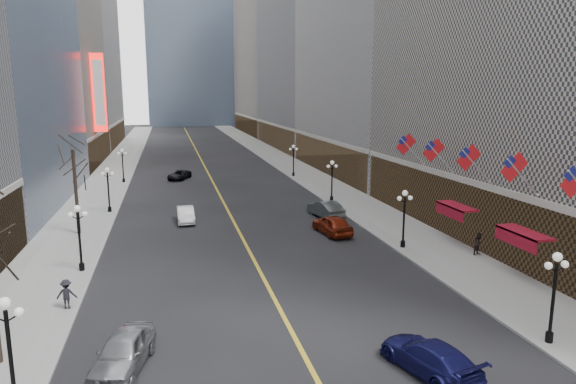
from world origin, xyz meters
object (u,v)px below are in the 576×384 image
streetlamp_west_1 (79,231)px  car_sb_mid (332,224)px  car_nb_near (123,352)px  car_sb_near (430,357)px  car_sb_far (326,209)px  streetlamp_east_0 (554,288)px  streetlamp_east_3 (293,157)px  streetlamp_east_2 (332,176)px  streetlamp_west_0 (9,342)px  car_nb_mid (186,214)px  streetlamp_west_2 (108,185)px  streetlamp_west_3 (123,162)px  car_nb_far (179,175)px  streetlamp_east_1 (404,213)px

streetlamp_west_1 → car_sb_mid: 20.37m
car_nb_near → car_sb_near: bearing=0.0°
streetlamp_west_1 → car_sb_far: bearing=28.6°
streetlamp_east_0 → streetlamp_east_3: (0.00, 52.00, 0.00)m
streetlamp_east_2 → streetlamp_west_0: (-23.60, -34.00, 0.00)m
car_nb_near → car_sb_near: size_ratio=0.94×
streetlamp_east_3 → car_nb_mid: streetlamp_east_3 is taller
streetlamp_west_2 → car_nb_near: streetlamp_west_2 is taller
streetlamp_east_2 → streetlamp_west_1: same height
car_nb_mid → car_nb_near: bearing=-99.1°
car_sb_far → streetlamp_west_3: bearing=-60.3°
streetlamp_east_0 → streetlamp_west_1: same height
streetlamp_west_1 → car_sb_mid: bearing=15.4°
streetlamp_west_1 → streetlamp_west_3: 36.00m
streetlamp_west_3 → car_nb_far: 7.87m
streetlamp_east_0 → car_sb_near: (-6.88, -0.97, -2.17)m
car_nb_far → car_sb_mid: size_ratio=0.95×
car_sb_mid → car_sb_far: size_ratio=0.98×
streetlamp_east_3 → streetlamp_west_0: bearing=-114.4°
streetlamp_east_2 → streetlamp_west_1: 29.68m
streetlamp_east_1 → car_sb_near: (-6.88, -16.97, -2.17)m
streetlamp_east_0 → streetlamp_east_1: size_ratio=1.00×
streetlamp_west_1 → car_nb_far: bearing=78.9°
streetlamp_west_3 → car_nb_mid: bearing=-72.5°
car_nb_near → car_nb_mid: car_nb_near is taller
car_nb_mid → car_sb_near: car_sb_near is taller
car_sb_mid → streetlamp_west_3: bearing=-65.3°
streetlamp_east_0 → streetlamp_east_3: same height
streetlamp_east_3 → streetlamp_west_2: 29.68m
streetlamp_east_0 → streetlamp_west_0: bearing=180.0°
streetlamp_east_1 → streetlamp_east_2: same height
streetlamp_east_2 → car_sb_near: 35.71m
car_sb_far → streetlamp_east_1: bearing=93.5°
streetlamp_east_2 → car_sb_mid: (-4.05, -12.63, -2.05)m
streetlamp_west_0 → car_sb_near: streetlamp_west_0 is taller
streetlamp_east_0 → car_nb_near: bearing=173.1°
streetlamp_east_0 → streetlamp_west_3: size_ratio=1.00×
streetlamp_east_1 → car_sb_far: size_ratio=0.89×
streetlamp_east_2 → streetlamp_west_3: same height
car_sb_near → streetlamp_east_2: bearing=-116.6°
streetlamp_east_1 → car_sb_mid: streetlamp_east_1 is taller
streetlamp_east_0 → car_nb_far: streetlamp_east_0 is taller
streetlamp_east_3 → streetlamp_west_2: bearing=-142.7°
streetlamp_east_1 → streetlamp_west_1: (-23.60, 0.00, 0.00)m
car_sb_mid → streetlamp_east_2: bearing=-115.6°
streetlamp_west_3 → car_sb_far: bearing=-49.9°
streetlamp_east_0 → streetlamp_east_2: same height
streetlamp_west_0 → car_nb_near: streetlamp_west_0 is taller
streetlamp_east_1 → streetlamp_east_3: size_ratio=1.00×
streetlamp_east_0 → car_sb_far: streetlamp_east_0 is taller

